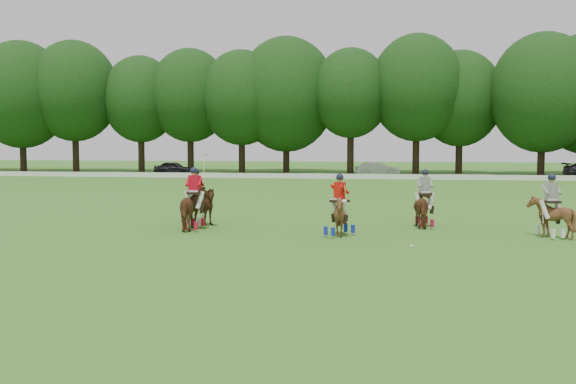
# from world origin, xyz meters

# --- Properties ---
(ground) EXTENTS (180.00, 180.00, 0.00)m
(ground) POSITION_xyz_m (0.00, 0.00, 0.00)
(ground) COLOR #367321
(ground) RESTS_ON ground
(tree_line) EXTENTS (117.98, 14.32, 14.75)m
(tree_line) POSITION_xyz_m (0.26, 48.05, 8.23)
(tree_line) COLOR black
(tree_line) RESTS_ON ground
(boundary_rail) EXTENTS (120.00, 0.10, 0.44)m
(boundary_rail) POSITION_xyz_m (0.00, 38.00, 0.22)
(boundary_rail) COLOR white
(boundary_rail) RESTS_ON ground
(car_left) EXTENTS (3.99, 1.81, 1.33)m
(car_left) POSITION_xyz_m (-17.16, 42.50, 0.66)
(car_left) COLOR black
(car_left) RESTS_ON ground
(car_mid) EXTENTS (4.29, 2.35, 1.34)m
(car_mid) POSITION_xyz_m (2.78, 42.50, 0.67)
(car_mid) COLOR gray
(car_mid) RESTS_ON ground
(polo_red_a) EXTENTS (1.17, 1.91, 2.28)m
(polo_red_a) POSITION_xyz_m (-3.36, 3.84, 0.82)
(polo_red_a) COLOR #512615
(polo_red_a) RESTS_ON ground
(polo_red_b) EXTENTS (1.61, 1.43, 2.73)m
(polo_red_b) POSITION_xyz_m (-3.65, 5.08, 0.77)
(polo_red_b) COLOR #512615
(polo_red_b) RESTS_ON ground
(polo_red_c) EXTENTS (1.66, 1.69, 2.12)m
(polo_red_c) POSITION_xyz_m (1.98, 3.05, 0.75)
(polo_red_c) COLOR #512615
(polo_red_c) RESTS_ON ground
(polo_stripe_a) EXTENTS (1.11, 1.82, 2.18)m
(polo_stripe_a) POSITION_xyz_m (4.98, 5.85, 0.78)
(polo_stripe_a) COLOR #512615
(polo_stripe_a) RESTS_ON ground
(polo_stripe_b) EXTENTS (1.42, 1.52, 2.14)m
(polo_stripe_b) POSITION_xyz_m (8.97, 3.73, 0.75)
(polo_stripe_b) COLOR #512615
(polo_stripe_b) RESTS_ON ground
(polo_ball) EXTENTS (0.09, 0.09, 0.09)m
(polo_ball) POSITION_xyz_m (4.31, 1.05, 0.04)
(polo_ball) COLOR white
(polo_ball) RESTS_ON ground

